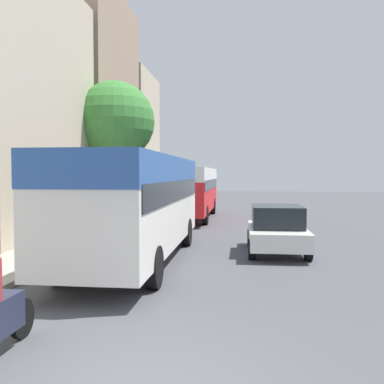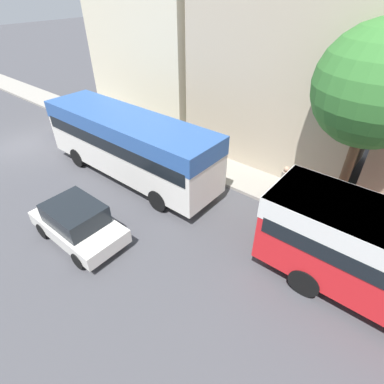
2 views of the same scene
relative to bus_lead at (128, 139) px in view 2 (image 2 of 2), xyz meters
name	(u,v)px [view 2 (image 2 of 2)]	position (x,y,z in m)	size (l,w,h in m)	color
ground_plane	(25,145)	(1.85, -7.65, -2.05)	(120.00, 120.00, 0.00)	#47474C
sidewalk	(95,119)	(-3.25, -7.65, -1.97)	(2.20, 120.00, 0.15)	#9E998E
building_corner	(161,8)	(-7.35, -4.54, 4.70)	(6.00, 7.91, 13.50)	beige
building_midblock	(289,50)	(-6.97, 4.28, 3.41)	(5.23, 8.69, 10.91)	#BCAD93
bus_lead	(128,139)	(0.00, 0.00, 0.00)	(2.57, 9.65, 3.16)	silver
motorcycle_behind_lead	(62,126)	(-0.37, -6.98, -1.36)	(0.38, 2.24, 1.73)	#1E2338
car_crossing	(77,222)	(4.33, 1.89, -1.23)	(1.92, 3.86, 1.59)	silver
pedestrian_walking_away	(283,184)	(-2.46, 6.93, -0.93)	(0.33, 0.33, 1.84)	#232838
street_tree	(376,87)	(-3.36, 8.95, 3.31)	(4.09, 4.09, 7.27)	brown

